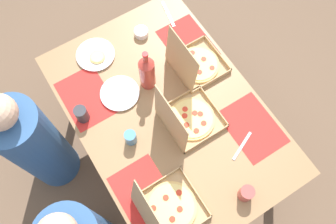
# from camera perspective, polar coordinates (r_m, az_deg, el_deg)

# --- Properties ---
(ground_plane) EXTENTS (6.00, 6.00, 0.00)m
(ground_plane) POSITION_cam_1_polar(r_m,az_deg,el_deg) (2.72, 0.00, -6.01)
(ground_plane) COLOR brown
(dining_table) EXTENTS (1.47, 1.01, 0.74)m
(dining_table) POSITION_cam_1_polar(r_m,az_deg,el_deg) (2.12, 0.00, -1.07)
(dining_table) COLOR #3F3328
(dining_table) RESTS_ON ground_plane
(placemat_near_left) EXTENTS (0.36, 0.26, 0.00)m
(placemat_near_left) POSITION_cam_1_polar(r_m,az_deg,el_deg) (2.05, 13.45, -2.39)
(placemat_near_left) COLOR red
(placemat_near_left) RESTS_ON dining_table
(placemat_near_right) EXTENTS (0.36, 0.26, 0.00)m
(placemat_near_right) POSITION_cam_1_polar(r_m,az_deg,el_deg) (2.25, 3.19, 11.09)
(placemat_near_right) COLOR red
(placemat_near_right) RESTS_ON dining_table
(placemat_far_left) EXTENTS (0.36, 0.26, 0.00)m
(placemat_far_left) POSITION_cam_1_polar(r_m,az_deg,el_deg) (1.90, -3.82, -13.17)
(placemat_far_left) COLOR red
(placemat_far_left) RESTS_ON dining_table
(placemat_far_right) EXTENTS (0.36, 0.26, 0.00)m
(placemat_far_right) POSITION_cam_1_polar(r_m,az_deg,el_deg) (2.12, -13.00, 2.33)
(placemat_far_right) COLOR red
(placemat_far_right) RESTS_ON dining_table
(pizza_box_center) EXTENTS (0.30, 0.30, 0.33)m
(pizza_box_center) POSITION_cam_1_polar(r_m,az_deg,el_deg) (1.83, -0.24, -15.39)
(pizza_box_center) COLOR tan
(pizza_box_center) RESTS_ON dining_table
(pizza_box_corner_right) EXTENTS (0.30, 0.30, 0.33)m
(pizza_box_corner_right) POSITION_cam_1_polar(r_m,az_deg,el_deg) (1.96, 3.14, -1.13)
(pizza_box_corner_right) COLOR tan
(pizza_box_corner_right) RESTS_ON dining_table
(pizza_box_corner_left) EXTENTS (0.29, 0.29, 0.32)m
(pizza_box_corner_left) POSITION_cam_1_polar(r_m,az_deg,el_deg) (2.12, 4.33, 7.80)
(pizza_box_corner_left) COLOR tan
(pizza_box_corner_left) RESTS_ON dining_table
(plate_middle) EXTENTS (0.23, 0.23, 0.02)m
(plate_middle) POSITION_cam_1_polar(r_m,az_deg,el_deg) (2.08, -7.78, 2.99)
(plate_middle) COLOR white
(plate_middle) RESTS_ON dining_table
(plate_far_left) EXTENTS (0.24, 0.24, 0.03)m
(plate_far_left) POSITION_cam_1_polar(r_m,az_deg,el_deg) (2.23, -11.58, 9.00)
(plate_far_left) COLOR white
(plate_far_left) RESTS_ON dining_table
(soda_bottle) EXTENTS (0.09, 0.09, 0.32)m
(soda_bottle) POSITION_cam_1_polar(r_m,az_deg,el_deg) (1.99, -3.46, 6.41)
(soda_bottle) COLOR #B2382D
(soda_bottle) RESTS_ON dining_table
(cup_dark) EXTENTS (0.07, 0.07, 0.09)m
(cup_dark) POSITION_cam_1_polar(r_m,az_deg,el_deg) (1.89, 12.50, -12.69)
(cup_dark) COLOR #BF4742
(cup_dark) RESTS_ON dining_table
(cup_clear_left) EXTENTS (0.06, 0.06, 0.09)m
(cup_clear_left) POSITION_cam_1_polar(r_m,az_deg,el_deg) (1.93, -6.05, -4.12)
(cup_clear_left) COLOR teal
(cup_clear_left) RESTS_ON dining_table
(cup_spare) EXTENTS (0.07, 0.07, 0.11)m
(cup_spare) POSITION_cam_1_polar(r_m,az_deg,el_deg) (2.02, -13.76, -0.33)
(cup_spare) COLOR #333338
(cup_spare) RESTS_ON dining_table
(condiment_bowl) EXTENTS (0.09, 0.09, 0.04)m
(condiment_bowl) POSITION_cam_1_polar(r_m,az_deg,el_deg) (2.27, -4.34, 12.69)
(condiment_bowl) COLOR white
(condiment_bowl) RESTS_ON dining_table
(fork_by_near_right) EXTENTS (0.09, 0.18, 0.00)m
(fork_by_near_right) POSITION_cam_1_polar(r_m,az_deg,el_deg) (2.00, 11.85, -5.37)
(fork_by_near_right) COLOR #B7B7BC
(fork_by_near_right) RESTS_ON dining_table
(knife_by_far_left) EXTENTS (0.21, 0.06, 0.00)m
(knife_by_far_left) POSITION_cam_1_polar(r_m,az_deg,el_deg) (2.38, 0.02, 15.55)
(knife_by_far_left) COLOR #B7B7BC
(knife_by_far_left) RESTS_ON dining_table
(diner_right_seat) EXTENTS (0.32, 0.32, 1.13)m
(diner_right_seat) POSITION_cam_1_polar(r_m,az_deg,el_deg) (2.35, -20.57, -5.02)
(diner_right_seat) COLOR #33598C
(diner_right_seat) RESTS_ON ground_plane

